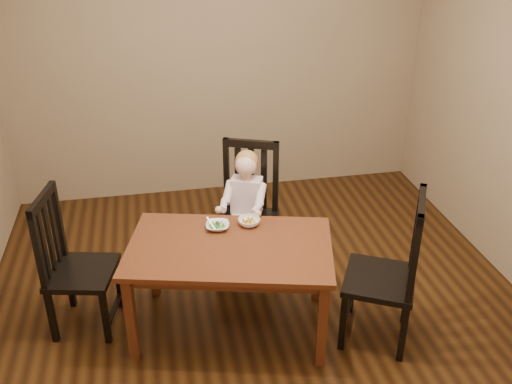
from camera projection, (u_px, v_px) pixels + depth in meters
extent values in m
cube|color=#3D220D|center=(259.00, 306.00, 4.23)|extent=(4.00, 4.00, 0.01)
cube|color=#957C5E|center=(217.00, 59.00, 5.35)|extent=(4.00, 0.01, 2.70)
cube|color=#957C5E|center=(380.00, 359.00, 1.86)|extent=(4.00, 0.01, 2.70)
cube|color=#522713|center=(230.00, 248.00, 3.74)|extent=(1.49, 1.10, 0.04)
cube|color=#522713|center=(230.00, 255.00, 3.76)|extent=(1.36, 0.97, 0.07)
cube|color=#522713|center=(131.00, 318.00, 3.62)|extent=(0.08, 0.08, 0.63)
cube|color=#522713|center=(322.00, 325.00, 3.56)|extent=(0.08, 0.08, 0.63)
cube|color=#522713|center=(153.00, 259.00, 4.22)|extent=(0.08, 0.08, 0.63)
cube|color=#522713|center=(317.00, 263.00, 4.16)|extent=(0.08, 0.08, 0.63)
cube|color=black|center=(246.00, 222.00, 4.44)|extent=(0.58, 0.57, 0.04)
cube|color=black|center=(275.00, 237.00, 4.68)|extent=(0.05, 0.05, 0.42)
cube|color=black|center=(228.00, 232.00, 4.75)|extent=(0.05, 0.05, 0.42)
cube|color=black|center=(267.00, 262.00, 4.36)|extent=(0.05, 0.05, 0.42)
cube|color=black|center=(217.00, 257.00, 4.42)|extent=(0.05, 0.05, 0.42)
cube|color=black|center=(276.00, 177.00, 4.43)|extent=(0.05, 0.05, 0.59)
cube|color=black|center=(227.00, 173.00, 4.50)|extent=(0.05, 0.05, 0.59)
cube|color=black|center=(251.00, 144.00, 4.34)|extent=(0.42, 0.20, 0.06)
cube|color=black|center=(264.00, 180.00, 4.46)|extent=(0.05, 0.04, 0.51)
cube|color=black|center=(251.00, 179.00, 4.48)|extent=(0.05, 0.04, 0.51)
cube|color=black|center=(238.00, 178.00, 4.49)|extent=(0.05, 0.04, 0.51)
cube|color=black|center=(82.00, 273.00, 3.86)|extent=(0.51, 0.52, 0.04)
cube|color=black|center=(70.00, 282.00, 4.14)|extent=(0.05, 0.05, 0.41)
cube|color=black|center=(52.00, 317.00, 3.80)|extent=(0.05, 0.05, 0.41)
cube|color=black|center=(119.00, 283.00, 4.13)|extent=(0.05, 0.05, 0.41)
cube|color=black|center=(106.00, 318.00, 3.79)|extent=(0.05, 0.05, 0.41)
cube|color=black|center=(58.00, 219.00, 3.90)|extent=(0.05, 0.05, 0.57)
cube|color=black|center=(38.00, 250.00, 3.56)|extent=(0.05, 0.05, 0.57)
cube|color=black|center=(42.00, 199.00, 3.61)|extent=(0.13, 0.42, 0.06)
cube|color=black|center=(54.00, 230.00, 3.83)|extent=(0.03, 0.05, 0.49)
cube|color=black|center=(49.00, 238.00, 3.74)|extent=(0.03, 0.05, 0.49)
cube|color=black|center=(44.00, 246.00, 3.65)|extent=(0.03, 0.05, 0.49)
cube|color=black|center=(380.00, 280.00, 3.75)|extent=(0.61, 0.62, 0.04)
cube|color=black|center=(403.00, 334.00, 3.64)|extent=(0.06, 0.06, 0.44)
cube|color=black|center=(407.00, 296.00, 3.98)|extent=(0.06, 0.06, 0.44)
cube|color=black|center=(343.00, 322.00, 3.73)|extent=(0.06, 0.06, 0.44)
cube|color=black|center=(352.00, 286.00, 4.08)|extent=(0.06, 0.06, 0.44)
cube|color=black|center=(414.00, 260.00, 3.38)|extent=(0.06, 0.06, 0.61)
cube|color=black|center=(417.00, 226.00, 3.72)|extent=(0.06, 0.06, 0.61)
cube|color=black|center=(422.00, 204.00, 3.42)|extent=(0.24, 0.41, 0.06)
cube|color=black|center=(414.00, 256.00, 3.47)|extent=(0.04, 0.05, 0.52)
cube|color=black|center=(415.00, 247.00, 3.56)|extent=(0.04, 0.05, 0.52)
cube|color=black|center=(416.00, 238.00, 3.65)|extent=(0.04, 0.05, 0.52)
imported|color=white|center=(218.00, 226.00, 3.91)|extent=(0.18, 0.18, 0.04)
imported|color=white|center=(249.00, 222.00, 3.95)|extent=(0.18, 0.18, 0.05)
cube|color=silver|center=(211.00, 224.00, 3.88)|extent=(0.05, 0.11, 0.05)
cube|color=silver|center=(211.00, 226.00, 3.89)|extent=(0.03, 0.04, 0.01)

